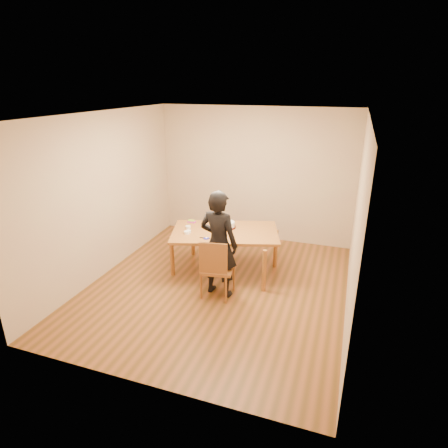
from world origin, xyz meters
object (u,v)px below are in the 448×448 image
(dining_chair, at_px, (218,268))
(person, at_px, (219,244))
(cake_plate, at_px, (228,227))
(cake, at_px, (228,224))
(dining_table, at_px, (225,232))

(dining_chair, xyz_separation_m, person, (0.00, 0.05, 0.39))
(cake_plate, distance_m, person, 0.92)
(cake_plate, distance_m, cake, 0.05)
(dining_table, height_order, cake, cake)
(dining_chair, height_order, cake, cake)
(dining_table, relative_size, cake, 7.31)
(dining_chair, height_order, cake_plate, cake_plate)
(dining_table, xyz_separation_m, dining_chair, (0.15, -0.77, -0.28))
(dining_chair, bearing_deg, person, 80.65)
(dining_chair, relative_size, cake_plate, 1.69)
(cake_plate, xyz_separation_m, cake, (0.00, 0.00, 0.05))
(dining_table, height_order, person, person)
(dining_chair, relative_size, cake, 1.91)
(dining_chair, distance_m, person, 0.39)
(dining_table, xyz_separation_m, cake_plate, (-0.01, 0.17, 0.03))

